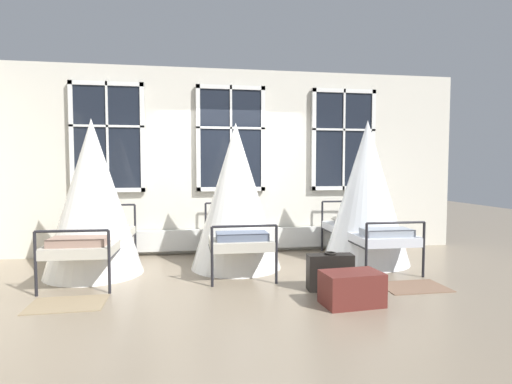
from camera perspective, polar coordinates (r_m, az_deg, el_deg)
name	(u,v)px	position (r m, az deg, el deg)	size (l,w,h in m)	color
ground	(240,270)	(6.12, -2.28, -10.78)	(21.46, 21.46, 0.00)	gray
back_wall_with_windows	(230,162)	(7.27, -3.58, 4.25)	(8.39, 0.10, 3.21)	beige
window_bank	(231,185)	(7.16, -3.48, 1.05)	(5.31, 0.10, 2.85)	black
cot_first	(93,200)	(6.17, -21.78, -0.99)	(1.35, 1.98, 2.19)	black
cot_second	(236,198)	(6.12, -2.82, -0.86)	(1.35, 1.96, 2.17)	black
cot_third	(367,194)	(6.67, 15.16, -0.32)	(1.35, 1.97, 2.24)	black
rug_first	(67,304)	(5.10, -24.82, -14.00)	(0.80, 0.56, 0.01)	#8E7A5B
rug_third	(413,287)	(5.64, 21.09, -12.22)	(0.80, 0.56, 0.01)	brown
suitcase_dark	(330,272)	(5.20, 10.29, -10.90)	(0.57, 0.24, 0.47)	black
travel_trunk	(352,288)	(4.71, 13.20, -12.95)	(0.64, 0.40, 0.37)	#5B231E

